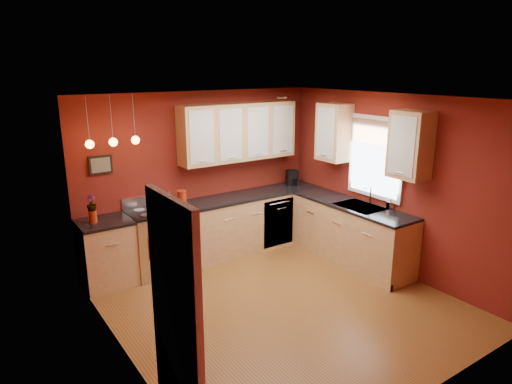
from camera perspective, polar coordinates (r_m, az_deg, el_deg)
floor at (r=6.07m, az=3.10°, el=-13.75°), size 4.20×4.20×0.00m
ceiling at (r=5.31m, az=3.51°, el=11.56°), size 4.00×4.20×0.02m
wall_back at (r=7.26m, az=-6.88°, el=2.16°), size 4.00×0.02×2.60m
wall_front at (r=4.20m, az=21.28°, el=-8.94°), size 4.00×0.02×2.60m
wall_left at (r=4.67m, az=-16.67°, el=-6.05°), size 0.02×4.20×2.60m
wall_right at (r=6.91m, az=16.55°, el=0.94°), size 0.02×4.20×2.60m
base_cabinets_back_left at (r=6.68m, az=-18.12°, el=-7.41°), size 0.70×0.60×0.90m
base_cabinets_back_right at (r=7.61m, az=-0.73°, el=-3.78°), size 2.54×0.60×0.90m
base_cabinets_right at (r=7.23m, az=11.75°, el=-5.18°), size 0.60×2.10×0.90m
counter_back_left at (r=6.52m, az=-18.47°, el=-3.59°), size 0.70×0.62×0.04m
counter_back_right at (r=7.47m, az=-0.74°, el=-0.37°), size 2.54×0.62×0.04m
counter_right at (r=7.08m, az=11.96°, el=-1.61°), size 0.62×2.10×0.04m
gas_range at (r=6.88m, az=-12.31°, el=-6.01°), size 0.76×0.64×1.11m
dishwasher_front at (r=7.59m, az=2.82°, el=-3.85°), size 0.60×0.02×0.80m
sink at (r=6.98m, az=12.86°, el=-1.94°), size 0.50×0.70×0.33m
window at (r=7.00m, az=14.76°, el=4.50°), size 0.06×1.02×1.22m
door_left_wall at (r=3.78m, az=-9.93°, el=-15.60°), size 0.12×0.82×2.05m
upper_cabinets_back at (r=7.29m, az=-2.18°, el=7.51°), size 2.00×0.35×0.90m
upper_cabinets_right at (r=6.86m, az=13.93°, el=6.57°), size 0.35×1.95×0.90m
wall_picture at (r=6.62m, az=-18.87°, el=3.23°), size 0.32×0.03×0.26m
pendant_lights at (r=6.27m, az=-17.43°, el=6.04°), size 0.71×0.11×0.66m
red_canister at (r=6.94m, az=-9.24°, el=-0.68°), size 0.15×0.15×0.22m
red_vase at (r=6.45m, az=-19.73°, el=-2.91°), size 0.11×0.11×0.17m
flowers at (r=6.40m, az=-19.88°, el=-1.38°), size 0.15×0.15×0.23m
coffee_maker at (r=8.02m, az=4.56°, el=1.75°), size 0.22×0.22×0.27m
soap_pump at (r=6.92m, az=16.42°, el=-1.40°), size 0.09×0.09×0.17m
dish_towel at (r=6.53m, az=-12.30°, el=-6.82°), size 0.23×0.02×0.32m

